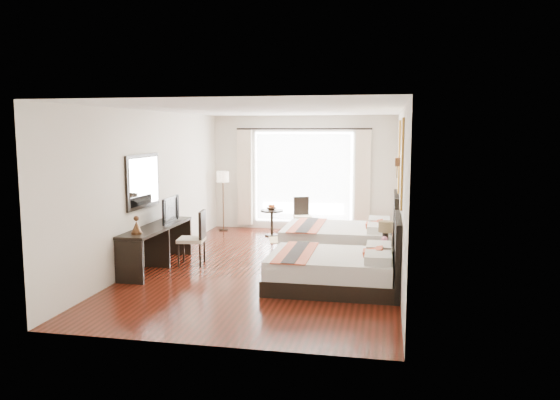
% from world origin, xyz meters
% --- Properties ---
extents(floor, '(4.50, 7.50, 0.01)m').
position_xyz_m(floor, '(0.00, 0.00, -0.01)').
color(floor, '#331209').
rests_on(floor, ground).
extents(ceiling, '(4.50, 7.50, 0.02)m').
position_xyz_m(ceiling, '(0.00, 0.00, 2.79)').
color(ceiling, white).
rests_on(ceiling, wall_headboard).
extents(wall_headboard, '(0.01, 7.50, 2.80)m').
position_xyz_m(wall_headboard, '(2.25, 0.00, 1.40)').
color(wall_headboard, silver).
rests_on(wall_headboard, floor).
extents(wall_desk, '(0.01, 7.50, 2.80)m').
position_xyz_m(wall_desk, '(-2.25, 0.00, 1.40)').
color(wall_desk, silver).
rests_on(wall_desk, floor).
extents(wall_window, '(4.50, 0.01, 2.80)m').
position_xyz_m(wall_window, '(0.00, 3.75, 1.40)').
color(wall_window, silver).
rests_on(wall_window, floor).
extents(wall_entry, '(4.50, 0.01, 2.80)m').
position_xyz_m(wall_entry, '(0.00, -3.75, 1.40)').
color(wall_entry, silver).
rests_on(wall_entry, floor).
extents(window_glass, '(2.40, 0.02, 2.20)m').
position_xyz_m(window_glass, '(0.00, 3.73, 1.30)').
color(window_glass, white).
rests_on(window_glass, wall_window).
extents(sheer_curtain, '(2.30, 0.02, 2.10)m').
position_xyz_m(sheer_curtain, '(0.00, 3.67, 1.30)').
color(sheer_curtain, white).
rests_on(sheer_curtain, wall_window).
extents(drape_left, '(0.35, 0.14, 2.35)m').
position_xyz_m(drape_left, '(-1.45, 3.63, 1.28)').
color(drape_left, beige).
rests_on(drape_left, floor).
extents(drape_right, '(0.35, 0.14, 2.35)m').
position_xyz_m(drape_right, '(1.45, 3.63, 1.28)').
color(drape_right, beige).
rests_on(drape_right, floor).
extents(art_panel_near, '(0.03, 0.50, 1.35)m').
position_xyz_m(art_panel_near, '(2.23, -1.12, 1.95)').
color(art_panel_near, maroon).
rests_on(art_panel_near, wall_headboard).
extents(art_panel_far, '(0.03, 0.50, 1.35)m').
position_xyz_m(art_panel_far, '(2.23, 1.09, 1.95)').
color(art_panel_far, maroon).
rests_on(art_panel_far, wall_headboard).
extents(wall_sconce, '(0.10, 0.14, 0.14)m').
position_xyz_m(wall_sconce, '(2.19, -0.16, 1.92)').
color(wall_sconce, '#402717').
rests_on(wall_sconce, wall_headboard).
extents(mirror_frame, '(0.04, 1.25, 0.95)m').
position_xyz_m(mirror_frame, '(-2.22, -0.49, 1.55)').
color(mirror_frame, black).
rests_on(mirror_frame, wall_desk).
extents(mirror_glass, '(0.01, 1.12, 0.82)m').
position_xyz_m(mirror_glass, '(-2.19, -0.49, 1.55)').
color(mirror_glass, white).
rests_on(mirror_glass, mirror_frame).
extents(bed_near, '(2.03, 1.58, 1.14)m').
position_xyz_m(bed_near, '(1.29, -1.12, 0.30)').
color(bed_near, black).
rests_on(bed_near, floor).
extents(bed_far, '(2.21, 1.72, 1.25)m').
position_xyz_m(bed_far, '(1.20, 1.09, 0.32)').
color(bed_far, black).
rests_on(bed_far, floor).
extents(nightstand, '(0.37, 0.46, 0.44)m').
position_xyz_m(nightstand, '(2.03, -0.16, 0.22)').
color(nightstand, black).
rests_on(nightstand, floor).
extents(table_lamp, '(0.25, 0.25, 0.39)m').
position_xyz_m(table_lamp, '(2.01, -0.03, 0.77)').
color(table_lamp, black).
rests_on(table_lamp, nightstand).
extents(vase, '(0.16, 0.16, 0.12)m').
position_xyz_m(vase, '(2.00, -0.29, 0.56)').
color(vase, black).
rests_on(vase, nightstand).
extents(console_desk, '(0.50, 2.20, 0.76)m').
position_xyz_m(console_desk, '(-1.99, -0.49, 0.38)').
color(console_desk, black).
rests_on(console_desk, floor).
extents(television, '(0.15, 0.82, 0.47)m').
position_xyz_m(television, '(-1.97, -0.07, 0.99)').
color(television, black).
rests_on(television, console_desk).
extents(bronze_figurine, '(0.21, 0.21, 0.26)m').
position_xyz_m(bronze_figurine, '(-1.99, -1.27, 0.89)').
color(bronze_figurine, '#402717').
rests_on(bronze_figurine, console_desk).
extents(desk_chair, '(0.52, 0.52, 1.00)m').
position_xyz_m(desk_chair, '(-1.43, -0.18, 0.30)').
color(desk_chair, beige).
rests_on(desk_chair, floor).
extents(floor_lamp, '(0.29, 0.29, 1.45)m').
position_xyz_m(floor_lamp, '(-1.90, 3.24, 1.22)').
color(floor_lamp, black).
rests_on(floor_lamp, floor).
extents(side_table, '(0.53, 0.53, 0.61)m').
position_xyz_m(side_table, '(-0.59, 2.81, 0.30)').
color(side_table, black).
rests_on(side_table, floor).
extents(fruit_bowl, '(0.27, 0.27, 0.05)m').
position_xyz_m(fruit_bowl, '(-0.60, 2.84, 0.64)').
color(fruit_bowl, '#422317').
rests_on(fruit_bowl, side_table).
extents(window_chair, '(0.51, 0.51, 0.86)m').
position_xyz_m(window_chair, '(0.06, 3.26, 0.26)').
color(window_chair, beige).
rests_on(window_chair, floor).
extents(jute_rug, '(1.53, 1.22, 0.01)m').
position_xyz_m(jute_rug, '(0.09, 2.53, 0.01)').
color(jute_rug, tan).
rests_on(jute_rug, floor).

